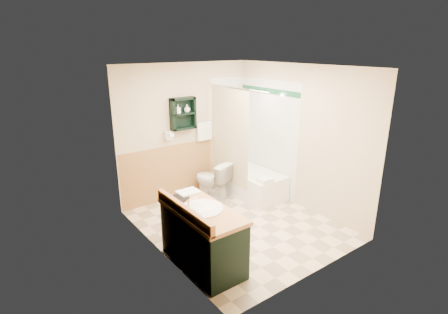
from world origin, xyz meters
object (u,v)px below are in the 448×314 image
vanity (203,237)px  wall_shelf (183,114)px  vanity_book (174,193)px  bathtub (247,181)px  soap_bottle_a (178,111)px  hair_dryer (168,136)px  soap_bottle_b (187,109)px  toilet (212,180)px

vanity → wall_shelf: bearing=65.3°
wall_shelf → vanity_book: wall_shelf is taller
bathtub → vanity_book: size_ratio=6.32×
soap_bottle_a → vanity: bearing=-112.4°
hair_dryer → soap_bottle_a: bearing=-8.4°
hair_dryer → vanity: (-0.59, -1.97, -0.81)m
bathtub → soap_bottle_b: 1.76m
hair_dryer → vanity: 2.21m
vanity → soap_bottle_a: soap_bottle_a is taller
wall_shelf → hair_dryer: wall_shelf is taller
bathtub → toilet: (-0.68, 0.19, 0.11)m
vanity_book → soap_bottle_a: bearing=30.8°
wall_shelf → toilet: wall_shelf is taller
soap_bottle_b → soap_bottle_a: bearing=180.0°
bathtub → soap_bottle_a: size_ratio=9.99×
hair_dryer → toilet: 1.13m
hair_dryer → vanity: hair_dryer is taller
toilet → vanity: bearing=35.5°
hair_dryer → soap_bottle_b: soap_bottle_b is taller
vanity → vanity_book: 0.65m
soap_bottle_b → wall_shelf: bearing=176.3°
wall_shelf → soap_bottle_a: bearing=-177.1°
hair_dryer → vanity_book: hair_dryer is taller
bathtub → vanity: bearing=-143.7°
bathtub → soap_bottle_a: bearing=154.7°
toilet → bathtub: bearing=147.5°
bathtub → hair_dryer: bearing=157.1°
wall_shelf → soap_bottle_a: 0.11m
soap_bottle_b → bathtub: bearing=-29.2°
soap_bottle_a → wall_shelf: bearing=2.9°
hair_dryer → toilet: bearing=-29.7°
toilet → soap_bottle_a: size_ratio=4.69×
vanity_book → soap_bottle_a: 1.96m
bathtub → soap_bottle_b: bearing=150.8°
hair_dryer → toilet: (0.65, -0.37, -0.86)m
soap_bottle_a → soap_bottle_b: 0.18m
toilet → soap_bottle_a: 1.37m
hair_dryer → toilet: size_ratio=0.34×
bathtub → soap_bottle_b: (-0.95, 0.53, 1.39)m
hair_dryer → bathtub: (1.33, -0.56, -0.97)m
vanity → soap_bottle_a: (0.80, 1.94, 1.21)m
vanity_book → vanity: bearing=-94.1°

